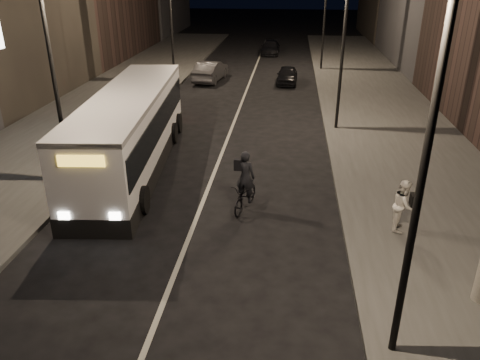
% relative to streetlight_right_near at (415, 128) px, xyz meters
% --- Properties ---
extents(ground, '(180.00, 180.00, 0.00)m').
position_rel_streetlight_right_near_xyz_m(ground, '(-5.33, 4.00, -5.36)').
color(ground, black).
rests_on(ground, ground).
extents(sidewalk_right, '(7.00, 70.00, 0.16)m').
position_rel_streetlight_right_near_xyz_m(sidewalk_right, '(3.17, 18.00, -5.28)').
color(sidewalk_right, '#353533').
rests_on(sidewalk_right, ground).
extents(sidewalk_left, '(7.00, 70.00, 0.16)m').
position_rel_streetlight_right_near_xyz_m(sidewalk_left, '(-13.83, 18.00, -5.28)').
color(sidewalk_left, '#353533').
rests_on(sidewalk_left, ground).
extents(streetlight_right_near, '(1.20, 0.44, 8.12)m').
position_rel_streetlight_right_near_xyz_m(streetlight_right_near, '(0.00, 0.00, 0.00)').
color(streetlight_right_near, black).
rests_on(streetlight_right_near, sidewalk_right).
extents(streetlight_right_mid, '(1.20, 0.44, 8.12)m').
position_rel_streetlight_right_near_xyz_m(streetlight_right_mid, '(0.00, 16.00, 0.00)').
color(streetlight_right_mid, black).
rests_on(streetlight_right_mid, sidewalk_right).
extents(streetlight_right_far, '(1.20, 0.44, 8.12)m').
position_rel_streetlight_right_near_xyz_m(streetlight_right_far, '(0.00, 32.00, 0.00)').
color(streetlight_right_far, black).
rests_on(streetlight_right_far, sidewalk_right).
extents(streetlight_left_near, '(1.20, 0.44, 8.12)m').
position_rel_streetlight_right_near_xyz_m(streetlight_left_near, '(-10.66, 8.00, 0.00)').
color(streetlight_left_near, black).
rests_on(streetlight_left_near, sidewalk_left).
extents(streetlight_left_far, '(1.20, 0.44, 8.12)m').
position_rel_streetlight_right_near_xyz_m(streetlight_left_far, '(-10.66, 26.00, 0.00)').
color(streetlight_left_far, black).
rests_on(streetlight_left_far, sidewalk_left).
extents(city_bus, '(3.67, 12.31, 3.27)m').
position_rel_streetlight_right_near_xyz_m(city_bus, '(-8.93, 10.04, -3.58)').
color(city_bus, white).
rests_on(city_bus, ground).
extents(cyclist_on_bicycle, '(1.20, 2.12, 2.31)m').
position_rel_streetlight_right_near_xyz_m(cyclist_on_bicycle, '(-3.69, 6.56, -4.59)').
color(cyclist_on_bicycle, black).
rests_on(cyclist_on_bicycle, ground).
extents(pedestrian_woman, '(0.84, 0.97, 1.73)m').
position_rel_streetlight_right_near_xyz_m(pedestrian_woman, '(1.51, 5.47, -4.34)').
color(pedestrian_woman, silver).
rests_on(pedestrian_woman, sidewalk_right).
extents(car_near, '(1.61, 3.72, 1.25)m').
position_rel_streetlight_right_near_xyz_m(car_near, '(-2.52, 26.77, -4.74)').
color(car_near, black).
rests_on(car_near, ground).
extents(car_mid, '(2.18, 4.80, 1.53)m').
position_rel_streetlight_right_near_xyz_m(car_mid, '(-8.35, 27.02, -4.60)').
color(car_mid, '#313133').
rests_on(car_mid, ground).
extents(car_far, '(1.86, 4.41, 1.27)m').
position_rel_streetlight_right_near_xyz_m(car_far, '(-4.37, 39.61, -4.73)').
color(car_far, black).
rests_on(car_far, ground).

